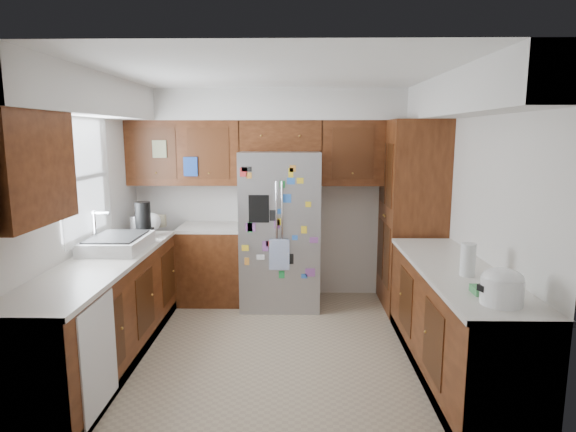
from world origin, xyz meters
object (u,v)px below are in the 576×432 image
object	(u,v)px
rice_cooker	(502,286)
fridge	(280,229)
pantry	(412,216)
paper_towel	(468,260)

from	to	relation	value
rice_cooker	fridge	bearing A→B (deg)	120.80
pantry	rice_cooker	distance (m)	2.46
fridge	rice_cooker	world-z (taller)	fridge
pantry	fridge	world-z (taller)	pantry
rice_cooker	pantry	bearing A→B (deg)	89.99
paper_towel	fridge	bearing A→B (deg)	128.42
fridge	paper_towel	xyz separation A→B (m)	(1.50, -1.89, 0.15)
pantry	paper_towel	size ratio (longest dim) A/B	8.48
rice_cooker	paper_towel	distance (m)	0.62
pantry	rice_cooker	bearing A→B (deg)	-90.01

